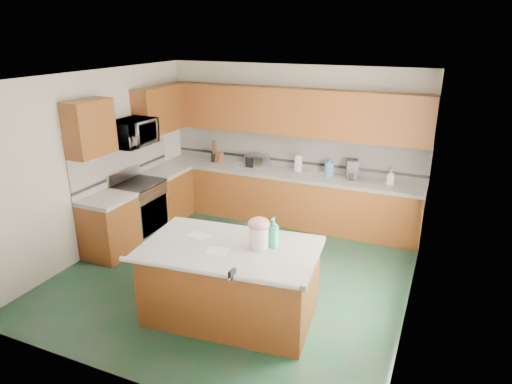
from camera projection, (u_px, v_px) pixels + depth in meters
The scene contains 52 objects.
floor at pixel (236, 273), 6.44m from camera, with size 4.60×4.60×0.00m, color black.
ceiling at pixel (233, 77), 5.53m from camera, with size 4.60×4.60×0.00m, color white.
wall_back at pixel (293, 144), 7.99m from camera, with size 4.60×0.04×2.70m, color white.
wall_front at pixel (119, 260), 3.98m from camera, with size 4.60×0.04×2.70m, color white.
wall_left at pixel (96, 163), 6.85m from camera, with size 0.04×4.60×2.70m, color white.
wall_right at pixel (421, 209), 5.11m from camera, with size 0.04×4.60×2.70m, color white.
back_base_cab at pixel (286, 199), 8.02m from camera, with size 4.60×0.60×0.86m, color black.
back_countertop at pixel (286, 174), 7.86m from camera, with size 4.60×0.64×0.06m, color white.
back_upper_cab at pixel (290, 112), 7.63m from camera, with size 4.60×0.33×0.78m, color black.
back_backsplash at pixel (292, 150), 8.00m from camera, with size 4.60×0.02×0.63m, color silver.
back_accent_band at pixel (292, 161), 8.06m from camera, with size 4.60×0.01×0.05m, color black.
left_base_cab_rear at pixel (167, 196), 8.16m from camera, with size 0.60×0.82×0.86m, color black.
left_counter_rear at pixel (165, 171), 8.00m from camera, with size 0.64×0.82×0.06m, color white.
left_base_cab_front at pixel (109, 228), 6.84m from camera, with size 0.60×0.72×0.86m, color black.
left_counter_front at pixel (106, 199), 6.68m from camera, with size 0.64×0.72×0.06m, color white.
left_backsplash at pixel (123, 161), 7.36m from camera, with size 0.02×2.30×0.63m, color silver.
left_accent_band at pixel (124, 173), 7.42m from camera, with size 0.01×2.30×0.05m, color black.
left_upper_cab_rear at pixel (159, 110), 7.81m from camera, with size 0.33×1.09×0.78m, color black.
left_upper_cab_front at pixel (90, 128), 6.38m from camera, with size 0.33×0.72×0.78m, color black.
range_body at pixel (140, 210), 7.47m from camera, with size 0.60×0.76×0.88m, color #B7B7BC.
range_oven_door at pixel (154, 215), 7.38m from camera, with size 0.02×0.68×0.55m, color black.
range_cooktop at pixel (137, 184), 7.32m from camera, with size 0.62×0.78×0.04m, color black.
range_handle at pixel (154, 194), 7.24m from camera, with size 0.02×0.02×0.66m, color #B7B7BC.
range_backguard at pixel (123, 175), 7.38m from camera, with size 0.06×0.76×0.18m, color #B7B7BC.
microwave at pixel (132, 133), 7.04m from camera, with size 0.73×0.50×0.41m, color #B7B7BC.
island_base at pixel (231, 284), 5.35m from camera, with size 1.89×1.08×0.86m, color black.
island_top at pixel (230, 249), 5.19m from camera, with size 1.99×1.18×0.06m, color white.
island_bullnose at pixel (205, 273), 4.68m from camera, with size 0.06×0.06×1.99m, color white.
treat_jar at pixel (259, 237), 5.13m from camera, with size 0.23×0.23×0.24m, color white.
treat_jar_lid at pixel (259, 224), 5.07m from camera, with size 0.25×0.25×0.16m, color #D88D8F.
treat_jar_knob at pixel (259, 220), 5.06m from camera, with size 0.03×0.03×0.08m, color tan.
treat_jar_knob_end_l at pixel (255, 219), 5.07m from camera, with size 0.04×0.04×0.04m, color tan.
treat_jar_knob_end_r at pixel (262, 220), 5.04m from camera, with size 0.04×0.04×0.04m, color tan.
soap_bottle_island at pixel (273, 232), 5.11m from camera, with size 0.14×0.14×0.36m, color #21997A.
paper_sheet_a at pixel (217, 251), 5.07m from camera, with size 0.25×0.19×0.00m, color white.
paper_sheet_b at pixel (199, 235), 5.45m from camera, with size 0.25×0.19×0.00m, color white.
clamp_body at pixel (232, 274), 4.57m from camera, with size 0.03×0.11×0.10m, color black.
clamp_handle at pixel (229, 279), 4.52m from camera, with size 0.02×0.02×0.08m, color black.
knife_block at pixel (219, 157), 8.36m from camera, with size 0.11×0.09×0.20m, color #472814.
utensil_crock at pixel (215, 157), 8.44m from camera, with size 0.13×0.13×0.16m, color black.
utensil_bundle at pixel (214, 147), 8.37m from camera, with size 0.08×0.08×0.24m, color #472814.
toaster_oven at pixel (257, 161), 8.07m from camera, with size 0.38×0.26×0.22m, color #B7B7BC.
toaster_oven_door at pixel (254, 163), 7.97m from camera, with size 0.34×0.01×0.18m, color black.
paper_towel at pixel (298, 163), 7.82m from camera, with size 0.13×0.13×0.30m, color white.
paper_towel_base at pixel (298, 171), 7.87m from camera, with size 0.20×0.20×0.01m, color #B7B7BC.
water_jug at pixel (329, 169), 7.59m from camera, with size 0.15×0.15×0.25m, color #537FB4.
water_jug_neck at pixel (330, 161), 7.54m from camera, with size 0.07×0.07×0.04m, color #537FB4.
coffee_maker at pixel (352, 169), 7.45m from camera, with size 0.19×0.21×0.32m, color black.
coffee_carafe at pixel (351, 176), 7.44m from camera, with size 0.13×0.13×0.13m, color black.
soap_bottle_back at pixel (391, 177), 7.21m from camera, with size 0.11×0.11×0.25m, color white.
soap_back_cap at pixel (391, 168), 7.16m from camera, with size 0.02×0.02×0.03m, color red.
window_light_proxy at pixel (418, 202), 4.90m from camera, with size 0.02×1.40×1.10m, color white.
Camera 1 is at (2.52, -5.09, 3.26)m, focal length 32.00 mm.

